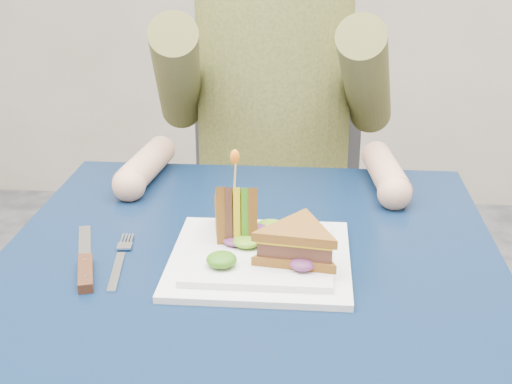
# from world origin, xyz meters

# --- Properties ---
(table) EXTENTS (0.75, 0.75, 0.73)m
(table) POSITION_xyz_m (0.00, 0.00, 0.65)
(table) COLOR black
(table) RESTS_ON ground
(chair) EXTENTS (0.42, 0.40, 0.93)m
(chair) POSITION_xyz_m (0.00, 0.67, 0.54)
(chair) COLOR #47474C
(chair) RESTS_ON ground
(diner) EXTENTS (0.54, 0.59, 0.74)m
(diner) POSITION_xyz_m (-0.00, 0.56, 0.91)
(diner) COLOR brown
(diner) RESTS_ON chair
(plate) EXTENTS (0.26, 0.26, 0.02)m
(plate) POSITION_xyz_m (0.02, -0.04, 0.74)
(plate) COLOR white
(plate) RESTS_ON table
(sandwich_flat) EXTENTS (0.15, 0.15, 0.05)m
(sandwich_flat) POSITION_xyz_m (0.07, -0.07, 0.78)
(sandwich_flat) COLOR brown
(sandwich_flat) RESTS_ON plate
(sandwich_upright) EXTENTS (0.08, 0.13, 0.13)m
(sandwich_upright) POSITION_xyz_m (-0.02, 0.00, 0.78)
(sandwich_upright) COLOR brown
(sandwich_upright) RESTS_ON plate
(fork) EXTENTS (0.04, 0.18, 0.01)m
(fork) POSITION_xyz_m (-0.19, -0.06, 0.73)
(fork) COLOR silver
(fork) RESTS_ON table
(knife) EXTENTS (0.09, 0.22, 0.02)m
(knife) POSITION_xyz_m (-0.23, -0.09, 0.74)
(knife) COLOR silver
(knife) RESTS_ON table
(toothpick) EXTENTS (0.01, 0.01, 0.06)m
(toothpick) POSITION_xyz_m (-0.02, 0.00, 0.85)
(toothpick) COLOR tan
(toothpick) RESTS_ON sandwich_upright
(toothpick_frill) EXTENTS (0.01, 0.01, 0.02)m
(toothpick_frill) POSITION_xyz_m (-0.02, 0.00, 0.88)
(toothpick_frill) COLOR orange
(toothpick_frill) RESTS_ON sandwich_upright
(lettuce_spill) EXTENTS (0.15, 0.13, 0.02)m
(lettuce_spill) POSITION_xyz_m (0.02, -0.03, 0.76)
(lettuce_spill) COLOR #337A14
(lettuce_spill) RESTS_ON plate
(onion_ring) EXTENTS (0.04, 0.04, 0.02)m
(onion_ring) POSITION_xyz_m (0.03, -0.04, 0.77)
(onion_ring) COLOR #9E4C7A
(onion_ring) RESTS_ON plate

